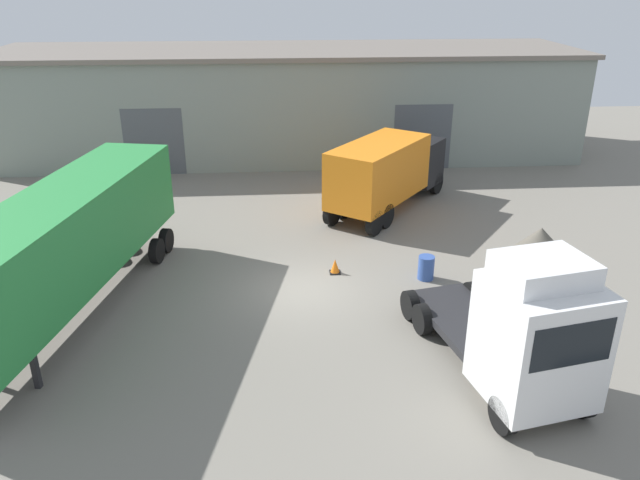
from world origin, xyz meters
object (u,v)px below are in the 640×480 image
tractor_unit_white (526,332)px  box_truck_black (387,170)px  traffic_cone (335,267)px  gravel_pile (538,252)px  oil_drum (426,268)px  container_trailer_green (66,240)px

tractor_unit_white → box_truck_black: tractor_unit_white is taller
tractor_unit_white → traffic_cone: tractor_unit_white is taller
tractor_unit_white → traffic_cone: bearing=-163.4°
box_truck_black → gravel_pile: box_truck_black is taller
oil_drum → traffic_cone: size_ratio=1.60×
tractor_unit_white → gravel_pile: bearing=142.9°
tractor_unit_white → container_trailer_green: container_trailer_green is taller
tractor_unit_white → oil_drum: (-0.86, 6.83, -1.49)m
gravel_pile → oil_drum: gravel_pile is taller
box_truck_black → gravel_pile: bearing=-111.8°
container_trailer_green → box_truck_black: size_ratio=1.64×
gravel_pile → traffic_cone: 7.37m
box_truck_black → oil_drum: (0.23, -7.22, -1.46)m
box_truck_black → traffic_cone: bearing=-167.2°
tractor_unit_white → gravel_pile: 7.59m
container_trailer_green → gravel_pile: container_trailer_green is taller
gravel_pile → oil_drum: (-4.07, 0.02, -0.50)m
oil_drum → tractor_unit_white: bearing=-82.8°
container_trailer_green → tractor_unit_white: bearing=79.6°
box_truck_black → gravel_pile: (4.30, -7.24, -0.96)m
container_trailer_green → box_truck_black: 14.62m
container_trailer_green → oil_drum: (11.81, 1.68, -2.19)m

